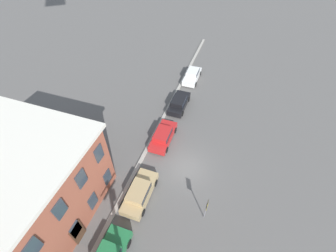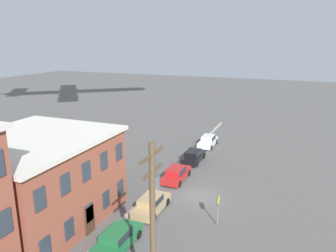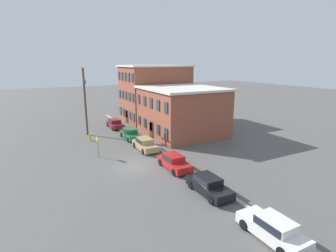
{
  "view_description": "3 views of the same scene",
  "coord_description": "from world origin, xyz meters",
  "px_view_note": "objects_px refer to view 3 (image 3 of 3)",
  "views": [
    {
      "loc": [
        -12.42,
        -2.36,
        18.55
      ],
      "look_at": [
        1.79,
        2.51,
        3.2
      ],
      "focal_mm": 24.0,
      "sensor_mm": 36.0,
      "label": 1
    },
    {
      "loc": [
        -27.01,
        -7.74,
        14.11
      ],
      "look_at": [
        1.89,
        3.99,
        5.93
      ],
      "focal_mm": 35.0,
      "sensor_mm": 36.0,
      "label": 2
    },
    {
      "loc": [
        24.2,
        -8.74,
        10.42
      ],
      "look_at": [
        -0.69,
        4.32,
        3.62
      ],
      "focal_mm": 28.0,
      "sensor_mm": 36.0,
      "label": 3
    }
  ],
  "objects_px": {
    "car_maroon": "(115,123)",
    "caution_sign": "(98,142)",
    "car_tan": "(145,144)",
    "car_red": "(174,161)",
    "fire_hydrant": "(90,137)",
    "car_white": "(273,228)",
    "car_black": "(209,184)",
    "utility_pole": "(85,98)",
    "car_green": "(130,133)"
  },
  "relations": [
    {
      "from": "car_tan",
      "to": "car_maroon",
      "type": "bearing_deg",
      "value": -179.94
    },
    {
      "from": "car_green",
      "to": "fire_hydrant",
      "type": "bearing_deg",
      "value": -105.83
    },
    {
      "from": "car_tan",
      "to": "caution_sign",
      "type": "distance_m",
      "value": 5.82
    },
    {
      "from": "car_black",
      "to": "car_tan",
      "type": "bearing_deg",
      "value": -178.59
    },
    {
      "from": "car_black",
      "to": "utility_pole",
      "type": "distance_m",
      "value": 23.91
    },
    {
      "from": "car_tan",
      "to": "fire_hydrant",
      "type": "bearing_deg",
      "value": -142.93
    },
    {
      "from": "car_green",
      "to": "car_red",
      "type": "height_order",
      "value": "same"
    },
    {
      "from": "car_red",
      "to": "car_green",
      "type": "bearing_deg",
      "value": -178.89
    },
    {
      "from": "car_green",
      "to": "car_tan",
      "type": "xyz_separation_m",
      "value": [
        5.44,
        -0.07,
        0.0
      ]
    },
    {
      "from": "car_white",
      "to": "caution_sign",
      "type": "height_order",
      "value": "caution_sign"
    },
    {
      "from": "caution_sign",
      "to": "car_red",
      "type": "bearing_deg",
      "value": 41.65
    },
    {
      "from": "car_green",
      "to": "caution_sign",
      "type": "bearing_deg",
      "value": -46.51
    },
    {
      "from": "car_green",
      "to": "fire_hydrant",
      "type": "distance_m",
      "value": 5.53
    },
    {
      "from": "car_white",
      "to": "utility_pole",
      "type": "relative_size",
      "value": 0.45
    },
    {
      "from": "car_tan",
      "to": "utility_pole",
      "type": "relative_size",
      "value": 0.45
    },
    {
      "from": "car_maroon",
      "to": "caution_sign",
      "type": "relative_size",
      "value": 1.66
    },
    {
      "from": "car_green",
      "to": "fire_hydrant",
      "type": "relative_size",
      "value": 4.58
    },
    {
      "from": "car_red",
      "to": "utility_pole",
      "type": "relative_size",
      "value": 0.45
    },
    {
      "from": "utility_pole",
      "to": "fire_hydrant",
      "type": "xyz_separation_m",
      "value": [
        3.25,
        -0.33,
        -4.99
      ]
    },
    {
      "from": "car_maroon",
      "to": "fire_hydrant",
      "type": "xyz_separation_m",
      "value": [
        5.68,
        -5.23,
        -0.27
      ]
    },
    {
      "from": "caution_sign",
      "to": "utility_pole",
      "type": "xyz_separation_m",
      "value": [
        -10.25,
        0.81,
        3.7
      ]
    },
    {
      "from": "car_maroon",
      "to": "car_tan",
      "type": "bearing_deg",
      "value": 0.06
    },
    {
      "from": "car_tan",
      "to": "utility_pole",
      "type": "xyz_separation_m",
      "value": [
        -10.19,
        -4.92,
        4.73
      ]
    },
    {
      "from": "caution_sign",
      "to": "car_black",
      "type": "bearing_deg",
      "value": 25.59
    },
    {
      "from": "car_black",
      "to": "car_green",
      "type": "bearing_deg",
      "value": -179.23
    },
    {
      "from": "car_black",
      "to": "utility_pole",
      "type": "bearing_deg",
      "value": -167.12
    },
    {
      "from": "car_maroon",
      "to": "car_white",
      "type": "bearing_deg",
      "value": 0.56
    },
    {
      "from": "car_green",
      "to": "car_black",
      "type": "bearing_deg",
      "value": 0.77
    },
    {
      "from": "car_white",
      "to": "caution_sign",
      "type": "relative_size",
      "value": 1.66
    },
    {
      "from": "car_black",
      "to": "utility_pole",
      "type": "height_order",
      "value": "utility_pole"
    },
    {
      "from": "car_maroon",
      "to": "car_red",
      "type": "height_order",
      "value": "same"
    },
    {
      "from": "car_tan",
      "to": "fire_hydrant",
      "type": "relative_size",
      "value": 4.58
    },
    {
      "from": "car_green",
      "to": "car_tan",
      "type": "relative_size",
      "value": 1.0
    },
    {
      "from": "car_maroon",
      "to": "caution_sign",
      "type": "xyz_separation_m",
      "value": [
        12.68,
        -5.71,
        1.02
      ]
    },
    {
      "from": "car_white",
      "to": "car_maroon",
      "type": "bearing_deg",
      "value": -179.44
    },
    {
      "from": "car_tan",
      "to": "car_white",
      "type": "distance_m",
      "value": 19.18
    },
    {
      "from": "car_black",
      "to": "fire_hydrant",
      "type": "xyz_separation_m",
      "value": [
        -19.6,
        -5.56,
        -0.27
      ]
    },
    {
      "from": "car_tan",
      "to": "fire_hydrant",
      "type": "distance_m",
      "value": 8.7
    },
    {
      "from": "car_maroon",
      "to": "fire_hydrant",
      "type": "bearing_deg",
      "value": -42.64
    },
    {
      "from": "car_red",
      "to": "fire_hydrant",
      "type": "distance_m",
      "value": 14.86
    },
    {
      "from": "car_tan",
      "to": "caution_sign",
      "type": "bearing_deg",
      "value": -89.4
    },
    {
      "from": "car_black",
      "to": "car_red",
      "type": "bearing_deg",
      "value": -179.95
    },
    {
      "from": "car_red",
      "to": "car_tan",
      "type": "bearing_deg",
      "value": -177.45
    },
    {
      "from": "car_tan",
      "to": "car_white",
      "type": "height_order",
      "value": "same"
    },
    {
      "from": "caution_sign",
      "to": "utility_pole",
      "type": "bearing_deg",
      "value": 175.48
    },
    {
      "from": "car_black",
      "to": "caution_sign",
      "type": "xyz_separation_m",
      "value": [
        -12.6,
        -6.04,
        1.02
      ]
    },
    {
      "from": "car_black",
      "to": "caution_sign",
      "type": "distance_m",
      "value": 14.01
    },
    {
      "from": "car_maroon",
      "to": "caution_sign",
      "type": "bearing_deg",
      "value": -24.25
    },
    {
      "from": "car_maroon",
      "to": "car_tan",
      "type": "distance_m",
      "value": 12.62
    },
    {
      "from": "caution_sign",
      "to": "fire_hydrant",
      "type": "distance_m",
      "value": 7.14
    }
  ]
}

